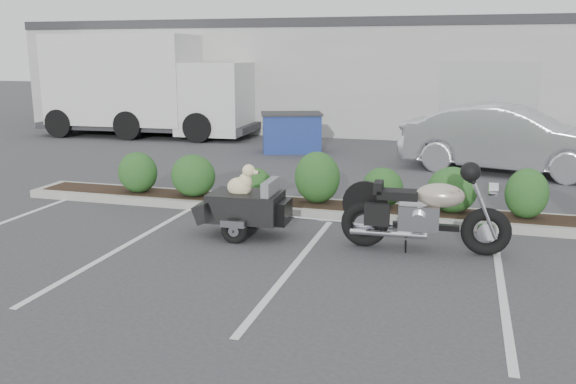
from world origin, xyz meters
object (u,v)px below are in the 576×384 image
(pet_trailer, at_px, (245,205))
(dumpster, at_px, (291,132))
(sedan, at_px, (509,139))
(motorcycle, at_px, (424,214))
(delivery_truck, at_px, (148,88))

(pet_trailer, bearing_deg, dumpster, 98.76)
(pet_trailer, bearing_deg, sedan, 54.95)
(sedan, distance_m, dumpster, 6.13)
(motorcycle, distance_m, delivery_truck, 14.57)
(sedan, bearing_deg, motorcycle, -178.87)
(delivery_truck, bearing_deg, pet_trailer, -57.12)
(pet_trailer, xyz_separation_m, delivery_truck, (-7.36, 10.37, 1.16))
(pet_trailer, relative_size, delivery_truck, 0.26)
(motorcycle, relative_size, pet_trailer, 1.26)
(sedan, bearing_deg, dumpster, 88.66)
(sedan, xyz_separation_m, delivery_truck, (-11.69, 3.72, 0.84))
(pet_trailer, distance_m, dumpster, 8.44)
(motorcycle, bearing_deg, pet_trailer, 177.50)
(motorcycle, height_order, delivery_truck, delivery_truck)
(delivery_truck, bearing_deg, motorcycle, -48.18)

